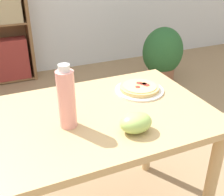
# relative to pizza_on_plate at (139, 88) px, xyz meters

# --- Properties ---
(dining_table) EXTENTS (1.03, 0.74, 0.77)m
(dining_table) POSITION_rel_pizza_on_plate_xyz_m (-0.26, -0.13, -0.14)
(dining_table) COLOR tan
(dining_table) RESTS_ON ground_plane
(pizza_on_plate) EXTENTS (0.27, 0.27, 0.04)m
(pizza_on_plate) POSITION_rel_pizza_on_plate_xyz_m (0.00, 0.00, 0.00)
(pizza_on_plate) COLOR white
(pizza_on_plate) RESTS_ON dining_table
(grape_bunch) EXTENTS (0.14, 0.11, 0.08)m
(grape_bunch) POSITION_rel_pizza_on_plate_xyz_m (-0.20, -0.33, 0.03)
(grape_bunch) COLOR #A8CC66
(grape_bunch) RESTS_ON dining_table
(drink_bottle) EXTENTS (0.08, 0.08, 0.29)m
(drink_bottle) POSITION_rel_pizza_on_plate_xyz_m (-0.45, -0.18, 0.12)
(drink_bottle) COLOR pink
(drink_bottle) RESTS_ON dining_table
(bookshelf) EXTENTS (0.64, 0.27, 1.42)m
(bookshelf) POSITION_rel_pizza_on_plate_xyz_m (-0.57, 2.30, -0.13)
(bookshelf) COLOR brown
(bookshelf) RESTS_ON ground_plane
(potted_plant_floor) EXTENTS (0.50, 0.42, 0.69)m
(potted_plant_floor) POSITION_rel_pizza_on_plate_xyz_m (1.13, 1.48, -0.42)
(potted_plant_floor) COLOR #8E5B42
(potted_plant_floor) RESTS_ON ground_plane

